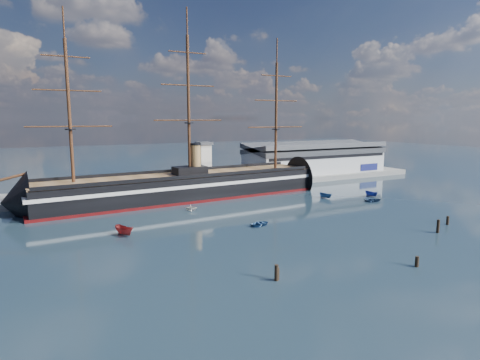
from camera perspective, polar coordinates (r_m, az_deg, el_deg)
name	(u,v)px	position (r m, az deg, el deg)	size (l,w,h in m)	color
ground	(241,208)	(113.42, 0.14, -4.05)	(600.00, 600.00, 0.00)	#1B2C3C
quay	(219,187)	(149.41, -3.02, -0.95)	(180.00, 18.00, 2.00)	slate
warehouse	(315,158)	(177.09, 10.62, 3.04)	(63.00, 21.00, 11.60)	#B7BABC
quay_tower	(204,162)	(142.53, -5.09, 2.52)	(5.00, 5.00, 15.00)	silver
warship	(179,187)	(126.20, -8.69, -0.98)	(113.29, 21.02, 53.94)	black
motorboat_a	(125,235)	(91.30, -16.10, -7.58)	(6.63, 2.43, 2.65)	maroon
motorboat_b	(261,226)	(95.60, 2.94, -6.50)	(3.11, 1.24, 1.45)	#274E81
motorboat_c	(326,198)	(130.55, 12.08, -2.55)	(5.42, 1.99, 2.17)	navy
motorboat_d	(191,211)	(111.40, -6.96, -4.35)	(5.28, 2.29, 1.94)	silver
motorboat_e	(373,202)	(129.21, 18.40, -2.92)	(3.24, 1.30, 1.51)	navy
motorboat_f	(371,196)	(137.41, 18.18, -2.23)	(5.48, 2.01, 2.19)	navy
piling_near_left	(276,281)	(64.88, 5.19, -14.06)	(0.64, 0.64, 3.27)	black
piling_near_mid	(416,267)	(76.36, 23.81, -11.22)	(0.64, 0.64, 2.56)	black
piling_near_right	(438,233)	(99.88, 26.28, -6.74)	(0.64, 0.64, 3.71)	black
piling_far_right	(447,225)	(108.47, 27.40, -5.64)	(0.64, 0.64, 2.77)	black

